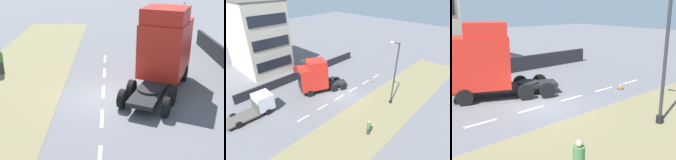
{
  "view_description": "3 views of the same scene",
  "coord_description": "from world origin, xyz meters",
  "views": [
    {
      "loc": [
        0.43,
        -14.71,
        7.27
      ],
      "look_at": [
        0.52,
        -1.43,
        1.74
      ],
      "focal_mm": 45.0,
      "sensor_mm": 36.0,
      "label": 1
    },
    {
      "loc": [
        -15.51,
        17.36,
        14.85
      ],
      "look_at": [
        0.24,
        0.89,
        2.76
      ],
      "focal_mm": 30.0,
      "sensor_mm": 36.0,
      "label": 2
    },
    {
      "loc": [
        -13.09,
        9.59,
        5.88
      ],
      "look_at": [
        -0.44,
        -1.24,
        1.51
      ],
      "focal_mm": 45.0,
      "sensor_mm": 36.0,
      "label": 3
    }
  ],
  "objects": [
    {
      "name": "grass_verge",
      "position": [
        -6.0,
        0.0,
        0.01
      ],
      "size": [
        7.0,
        44.0,
        0.01
      ],
      "color": "olive",
      "rests_on": "ground"
    },
    {
      "name": "ground_plane",
      "position": [
        0.0,
        0.0,
        0.0
      ],
      "size": [
        120.0,
        120.0,
        0.0
      ],
      "primitive_type": "plane",
      "color": "slate",
      "rests_on": "ground"
    },
    {
      "name": "pedestrian",
      "position": [
        -7.28,
        3.99,
        0.9
      ],
      "size": [
        0.39,
        0.39,
        1.82
      ],
      "color": "#333338",
      "rests_on": "ground"
    },
    {
      "name": "lorry_cab",
      "position": [
        3.81,
        2.09,
        2.49
      ],
      "size": [
        5.15,
        7.33,
        5.09
      ],
      "rotation": [
        0.0,
        0.0,
        -0.42
      ],
      "color": "black",
      "rests_on": "ground"
    },
    {
      "name": "lane_markings",
      "position": [
        0.0,
        -0.7,
        0.0
      ],
      "size": [
        0.16,
        17.8,
        0.0
      ],
      "color": "white",
      "rests_on": "ground"
    },
    {
      "name": "flatbed_truck",
      "position": [
        4.8,
        10.29,
        1.33
      ],
      "size": [
        2.48,
        5.97,
        2.51
      ],
      "rotation": [
        0.0,
        0.0,
        3.1
      ],
      "color": "silver",
      "rests_on": "ground"
    }
  ]
}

